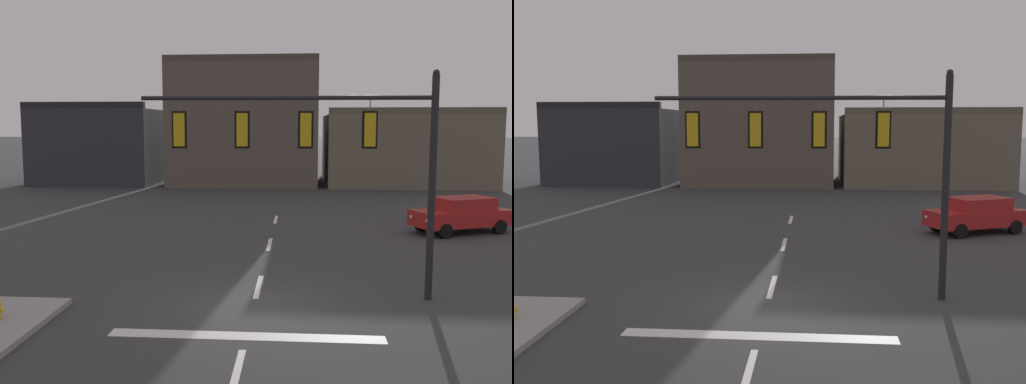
# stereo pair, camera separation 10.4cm
# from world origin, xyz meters

# --- Properties ---
(ground_plane) EXTENTS (400.00, 400.00, 0.00)m
(ground_plane) POSITION_xyz_m (0.00, 0.00, 0.00)
(ground_plane) COLOR #353538
(stop_bar_paint) EXTENTS (6.40, 0.50, 0.01)m
(stop_bar_paint) POSITION_xyz_m (0.00, -2.00, 0.00)
(stop_bar_paint) COLOR silver
(stop_bar_paint) RESTS_ON ground
(lane_centreline) EXTENTS (0.16, 26.40, 0.01)m
(lane_centreline) POSITION_xyz_m (0.00, 2.00, 0.00)
(lane_centreline) COLOR silver
(lane_centreline) RESTS_ON ground
(signal_mast_near_side) EXTENTS (8.06, 0.52, 6.32)m
(signal_mast_near_side) POSITION_xyz_m (1.95, 1.07, 4.34)
(signal_mast_near_side) COLOR black
(signal_mast_near_side) RESTS_ON ground
(car_lot_nearside) EXTENTS (4.75, 3.42, 1.61)m
(car_lot_nearside) POSITION_xyz_m (8.48, 11.18, 0.86)
(car_lot_nearside) COLOR #A81E1E
(car_lot_nearside) RESTS_ON ground
(building_row) EXTENTS (36.32, 11.62, 10.02)m
(building_row) POSITION_xyz_m (-1.08, 32.35, 3.68)
(building_row) COLOR #2D2D33
(building_row) RESTS_ON ground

